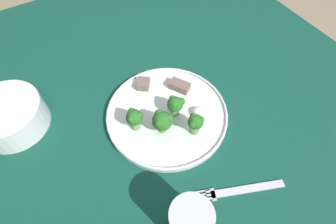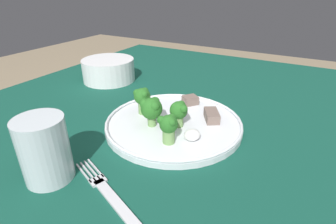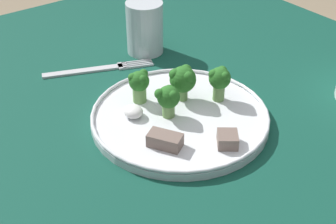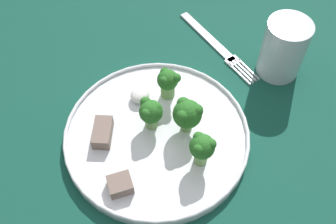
{
  "view_description": "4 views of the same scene",
  "coord_description": "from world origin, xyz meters",
  "px_view_note": "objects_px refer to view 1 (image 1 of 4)",
  "views": [
    {
      "loc": [
        -0.32,
        0.19,
        1.29
      ],
      "look_at": [
        -0.03,
        0.02,
        0.79
      ],
      "focal_mm": 28.0,
      "sensor_mm": 36.0,
      "label": 1
    },
    {
      "loc": [
        -0.45,
        -0.21,
        1.05
      ],
      "look_at": [
        -0.02,
        0.03,
        0.8
      ],
      "focal_mm": 28.0,
      "sensor_mm": 36.0,
      "label": 2
    },
    {
      "loc": [
        0.45,
        -0.36,
        1.21
      ],
      "look_at": [
        -0.02,
        -0.01,
        0.8
      ],
      "focal_mm": 50.0,
      "sensor_mm": 36.0,
      "label": 3
    },
    {
      "loc": [
        0.23,
        0.21,
        1.29
      ],
      "look_at": [
        -0.04,
        0.02,
        0.82
      ],
      "focal_mm": 42.0,
      "sensor_mm": 36.0,
      "label": 4
    }
  ],
  "objects_px": {
    "dinner_plate": "(167,114)",
    "cream_bowl": "(10,117)",
    "fork": "(234,191)",
    "drinking_glass": "(190,223)"
  },
  "relations": [
    {
      "from": "dinner_plate",
      "to": "cream_bowl",
      "type": "distance_m",
      "value": 0.35
    },
    {
      "from": "dinner_plate",
      "to": "cream_bowl",
      "type": "xyz_separation_m",
      "value": [
        0.16,
        0.31,
        0.02
      ]
    },
    {
      "from": "dinner_plate",
      "to": "cream_bowl",
      "type": "relative_size",
      "value": 1.81
    },
    {
      "from": "fork",
      "to": "dinner_plate",
      "type": "bearing_deg",
      "value": 5.73
    },
    {
      "from": "cream_bowl",
      "to": "drinking_glass",
      "type": "height_order",
      "value": "drinking_glass"
    },
    {
      "from": "dinner_plate",
      "to": "fork",
      "type": "relative_size",
      "value": 1.41
    },
    {
      "from": "dinner_plate",
      "to": "cream_bowl",
      "type": "height_order",
      "value": "cream_bowl"
    },
    {
      "from": "fork",
      "to": "cream_bowl",
      "type": "xyz_separation_m",
      "value": [
        0.39,
        0.34,
        0.03
      ]
    },
    {
      "from": "cream_bowl",
      "to": "drinking_glass",
      "type": "bearing_deg",
      "value": -150.98
    },
    {
      "from": "dinner_plate",
      "to": "fork",
      "type": "height_order",
      "value": "dinner_plate"
    }
  ]
}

